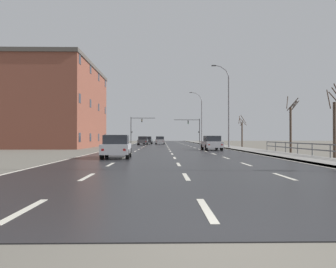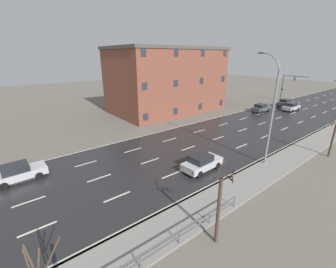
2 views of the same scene
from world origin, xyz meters
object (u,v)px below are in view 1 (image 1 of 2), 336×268
object	(u,v)px
street_lamp_distant	(201,119)
traffic_signal_left	(136,126)
car_far_right	(212,143)
traffic_signal_right	(194,127)
car_near_right	(160,140)
car_distant	(116,146)
brick_building	(51,106)
car_mid_centre	(143,141)
car_far_left	(148,140)
street_lamp_midground	(228,107)

from	to	relation	value
street_lamp_distant	traffic_signal_left	xyz separation A→B (m)	(-14.27, 6.29, -1.31)
car_far_right	traffic_signal_right	bearing A→B (deg)	84.39
traffic_signal_right	car_far_right	bearing A→B (deg)	-92.99
car_near_right	car_distant	world-z (taller)	same
traffic_signal_right	brick_building	distance (m)	37.14
street_lamp_distant	brick_building	xyz separation A→B (m)	(-24.23, -21.93, 0.53)
car_mid_centre	car_far_right	size ratio (longest dim) A/B	0.98
traffic_signal_right	car_mid_centre	bearing A→B (deg)	-125.58
traffic_signal_right	street_lamp_distant	bearing A→B (deg)	-83.90
traffic_signal_left	car_near_right	bearing A→B (deg)	-59.20
street_lamp_distant	car_far_left	bearing A→B (deg)	179.31
street_lamp_midground	traffic_signal_left	size ratio (longest dim) A/B	1.74
street_lamp_distant	car_far_right	size ratio (longest dim) A/B	2.62
traffic_signal_left	car_distant	world-z (taller)	traffic_signal_left
street_lamp_distant	car_distant	xyz separation A→B (m)	(-11.32, -48.16, -4.54)
street_lamp_midground	brick_building	xyz separation A→B (m)	(-24.27, 6.68, 0.69)
car_far_left	traffic_signal_left	bearing A→B (deg)	118.59
car_mid_centre	car_far_left	bearing A→B (deg)	86.81
street_lamp_midground	street_lamp_distant	distance (m)	28.61
street_lamp_distant	car_far_left	xyz separation A→B (m)	(-11.24, 0.13, -4.54)
street_lamp_midground	car_mid_centre	distance (m)	23.57
street_lamp_distant	car_distant	distance (m)	49.68
car_far_right	car_distant	size ratio (longest dim) A/B	1.00
traffic_signal_right	car_far_right	world-z (taller)	traffic_signal_right
traffic_signal_left	car_far_right	bearing A→B (deg)	-74.37
street_lamp_distant	traffic_signal_right	bearing A→B (deg)	96.10
car_distant	brick_building	size ratio (longest dim) A/B	0.20
car_far_right	car_far_left	distance (m)	35.59
street_lamp_distant	car_mid_centre	world-z (taller)	street_lamp_distant
traffic_signal_right	car_far_left	distance (m)	12.79
traffic_signal_right	car_mid_centre	size ratio (longest dim) A/B	1.46
street_lamp_midground	car_mid_centre	xyz separation A→B (m)	(-11.81, 19.91, -4.39)
street_lamp_midground	street_lamp_distant	xyz separation A→B (m)	(-0.04, 28.61, 0.16)
car_far_right	street_lamp_midground	bearing A→B (deg)	60.89
street_lamp_midground	car_near_right	distance (m)	27.22
car_far_right	car_distant	world-z (taller)	same
street_lamp_midground	brick_building	size ratio (longest dim) A/B	0.51
traffic_signal_right	car_near_right	world-z (taller)	traffic_signal_right
street_lamp_distant	car_far_left	distance (m)	12.12
car_mid_centre	car_near_right	world-z (taller)	same
car_mid_centre	car_distant	distance (m)	39.46
car_far_right	traffic_signal_left	bearing A→B (deg)	103.00
street_lamp_distant	car_mid_centre	bearing A→B (deg)	-143.54
street_lamp_midground	car_near_right	xyz separation A→B (m)	(-8.66, 25.43, -4.39)
traffic_signal_left	car_mid_centre	distance (m)	15.54
traffic_signal_right	brick_building	xyz separation A→B (m)	(-23.51, -28.68, 2.04)
car_mid_centre	traffic_signal_right	bearing A→B (deg)	54.68
car_mid_centre	brick_building	distance (m)	18.87
street_lamp_distant	car_far_right	bearing A→B (deg)	-94.76
car_mid_centre	car_far_left	distance (m)	8.85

